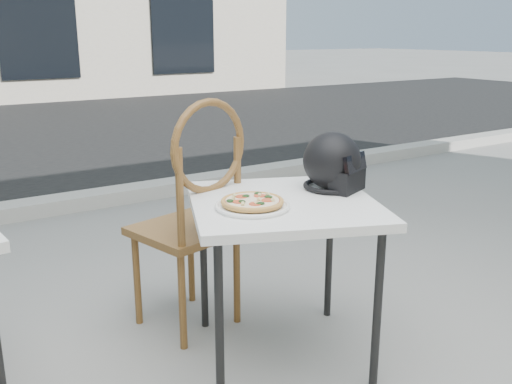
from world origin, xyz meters
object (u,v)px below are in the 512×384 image
pizza (252,201)px  helmet (333,164)px  cafe_table_main (283,215)px  cafe_chair_main (196,205)px  plate (252,206)px

pizza → helmet: (0.47, 0.05, 0.09)m
cafe_table_main → cafe_chair_main: 0.47m
plate → cafe_chair_main: (-0.04, 0.45, -0.11)m
pizza → helmet: 0.48m
helmet → cafe_chair_main: (-0.51, 0.39, -0.21)m
plate → helmet: bearing=6.6°
cafe_table_main → pizza: pizza is taller
plate → cafe_chair_main: cafe_chair_main is taller
plate → cafe_chair_main: 0.46m
plate → helmet: size_ratio=0.98×
pizza → cafe_chair_main: (-0.04, 0.45, -0.13)m
helmet → pizza: bearing=164.7°
helmet → plate: bearing=164.7°
plate → pizza: 0.02m
cafe_table_main → plate: plate is taller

